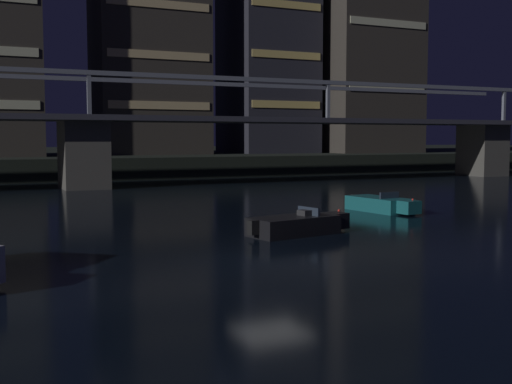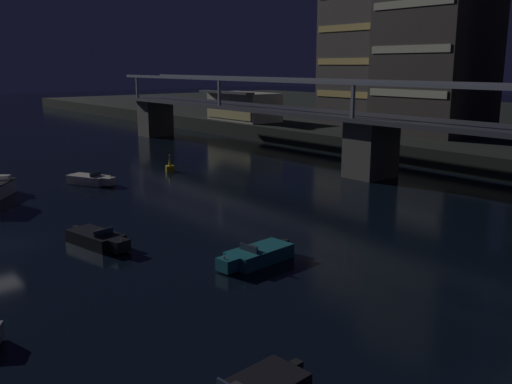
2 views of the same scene
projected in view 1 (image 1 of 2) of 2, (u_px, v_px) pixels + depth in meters
name	position (u px, v px, depth m)	size (l,w,h in m)	color
ground_plane	(271.00, 261.00, 21.97)	(400.00, 400.00, 0.00)	black
far_riverbank	(26.00, 158.00, 96.90)	(240.00, 80.00, 2.20)	black
river_bridge	(83.00, 134.00, 53.21)	(92.20, 6.40, 9.38)	#4C4944
tower_central	(149.00, 34.00, 76.92)	(12.94, 8.65, 28.84)	#38332D
tower_east_tall	(267.00, 35.00, 84.56)	(10.27, 11.13, 30.96)	#282833
speedboat_near_center	(297.00, 225.00, 28.04)	(5.22, 2.52, 1.16)	black
speedboat_mid_left	(381.00, 204.00, 36.73)	(2.21, 5.23, 1.16)	#196066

